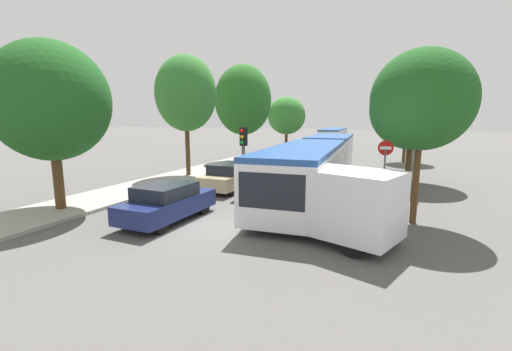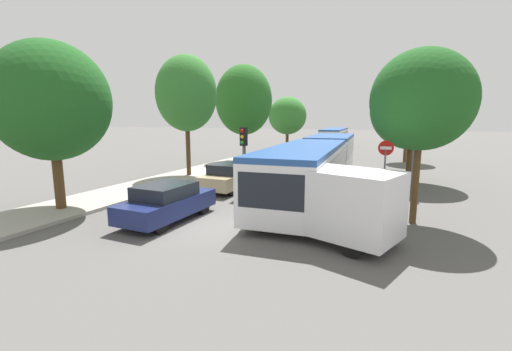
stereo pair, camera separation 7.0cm
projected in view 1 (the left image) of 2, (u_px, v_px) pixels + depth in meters
The scene contains 20 objects.
ground_plane at pixel (209, 224), 12.61m from camera, with size 200.00×200.00×0.00m, color #565451.
kerb_strip_left at pixel (245, 159), 31.42m from camera, with size 3.20×45.82×0.14m, color #9E998E.
articulated_bus at pixel (318, 161), 18.79m from camera, with size 3.84×17.87×2.63m.
city_bus_rear at pixel (333, 136), 45.66m from camera, with size 3.04×11.25×2.40m.
queued_car_navy at pixel (167, 202), 12.91m from camera, with size 1.85×4.14×1.42m.
queued_car_tan at pixel (230, 176), 18.47m from camera, with size 1.88×4.21×1.45m.
queued_car_green at pixel (268, 164), 23.48m from camera, with size 1.90×4.25×1.46m.
queued_car_silver at pixel (292, 155), 28.91m from camera, with size 1.96×4.39×1.51m.
queued_car_black at pixel (309, 150), 34.14m from camera, with size 1.76×3.95×1.36m.
white_van at pixel (325, 201), 10.99m from camera, with size 5.36×3.47×2.31m.
traffic_light at pixel (243, 146), 16.82m from camera, with size 0.34×0.37×3.40m.
no_entry_sign at pixel (385, 161), 16.07m from camera, with size 0.70×0.08×2.82m.
direction_sign_post at pixel (414, 144), 17.32m from camera, with size 0.13×1.40×3.60m.
tree_left_near at pixel (51, 102), 13.54m from camera, with size 4.55×4.55×6.88m.
tree_left_mid at pixel (186, 94), 21.68m from camera, with size 3.87×3.87×7.78m.
tree_left_far at pixel (243, 100), 28.99m from camera, with size 4.80×4.80×8.27m.
tree_left_distant at pixel (286, 117), 38.51m from camera, with size 4.25×4.25×6.15m.
tree_right_near at pixel (422, 100), 12.04m from camera, with size 3.53×3.53×6.27m.
tree_right_mid at pixel (414, 111), 19.70m from camera, with size 4.80×4.80×6.76m.
tree_right_far at pixel (407, 105), 29.46m from camera, with size 3.68×3.68×7.34m.
Camera 1 is at (6.29, -10.51, 3.89)m, focal length 24.00 mm.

